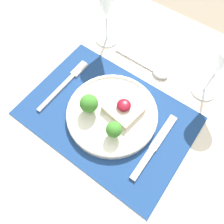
# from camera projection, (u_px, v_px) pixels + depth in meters

# --- Properties ---
(ground_plane) EXTENTS (8.00, 8.00, 0.00)m
(ground_plane) POSITION_uv_depth(u_px,v_px,m) (110.00, 172.00, 1.30)
(ground_plane) COLOR gray
(dining_table) EXTENTS (1.40, 0.95, 0.78)m
(dining_table) POSITION_uv_depth(u_px,v_px,m) (108.00, 129.00, 0.69)
(dining_table) COLOR beige
(dining_table) RESTS_ON ground_plane
(placemat) EXTENTS (0.45, 0.31, 0.00)m
(placemat) POSITION_uv_depth(u_px,v_px,m) (108.00, 116.00, 0.60)
(placemat) COLOR navy
(placemat) RESTS_ON dining_table
(dinner_plate) EXTENTS (0.25, 0.25, 0.08)m
(dinner_plate) POSITION_uv_depth(u_px,v_px,m) (112.00, 113.00, 0.58)
(dinner_plate) COLOR silver
(dinner_plate) RESTS_ON placemat
(fork) EXTENTS (0.02, 0.21, 0.01)m
(fork) POSITION_uv_depth(u_px,v_px,m) (67.00, 82.00, 0.64)
(fork) COLOR #B2B2B7
(fork) RESTS_ON placemat
(knife) EXTENTS (0.02, 0.21, 0.01)m
(knife) POSITION_uv_depth(u_px,v_px,m) (152.00, 150.00, 0.55)
(knife) COLOR #B2B2B7
(knife) RESTS_ON placemat
(spoon) EXTENTS (0.19, 0.04, 0.01)m
(spoon) POSITION_uv_depth(u_px,v_px,m) (154.00, 70.00, 0.66)
(spoon) COLOR #B2B2B7
(spoon) RESTS_ON dining_table
(wine_glass_near) EXTENTS (0.08, 0.08, 0.18)m
(wine_glass_near) POSITION_uv_depth(u_px,v_px,m) (222.00, 64.00, 0.53)
(wine_glass_near) COLOR white
(wine_glass_near) RESTS_ON dining_table
(wine_glass_far) EXTENTS (0.08, 0.08, 0.18)m
(wine_glass_far) POSITION_uv_depth(u_px,v_px,m) (106.00, 6.00, 0.61)
(wine_glass_far) COLOR white
(wine_glass_far) RESTS_ON dining_table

